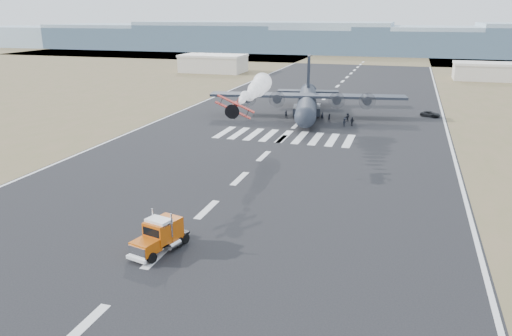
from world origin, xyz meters
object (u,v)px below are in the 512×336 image
at_px(crew_g, 322,116).
at_px(crew_e, 296,116).
at_px(crew_a, 286,114).
at_px(crew_d, 352,121).
at_px(semi_truck, 160,235).
at_px(crew_c, 345,122).
at_px(hangar_right, 485,71).
at_px(aerobatic_biplane, 234,107).
at_px(crew_f, 348,117).
at_px(support_vehicle, 430,114).
at_px(hangar_left, 213,63).
at_px(crew_h, 311,119).
at_px(crew_b, 330,117).
at_px(transport_aircraft, 307,101).

bearing_deg(crew_g, crew_e, -169.57).
xyz_separation_m(crew_a, crew_d, (14.97, -4.15, 0.13)).
bearing_deg(semi_truck, crew_e, 105.10).
relative_size(crew_a, crew_g, 0.98).
height_order(crew_c, crew_g, crew_c).
distance_m(crew_c, crew_e, 11.53).
xyz_separation_m(hangar_right, crew_c, (-36.34, -88.01, -2.12)).
height_order(aerobatic_biplane, crew_f, aerobatic_biplane).
distance_m(semi_truck, support_vehicle, 81.34).
bearing_deg(crew_d, crew_a, 108.32).
distance_m(hangar_left, crew_c, 103.43).
bearing_deg(hangar_right, hangar_left, -177.08).
bearing_deg(crew_g, crew_h, -120.98).
bearing_deg(crew_g, crew_a, 171.95).
height_order(crew_d, crew_f, crew_d).
bearing_deg(crew_b, support_vehicle, -19.63).
bearing_deg(aerobatic_biplane, hangar_right, 62.81).
relative_size(hangar_left, aerobatic_biplane, 4.82).
bearing_deg(crew_a, transport_aircraft, -168.71).
distance_m(hangar_left, crew_f, 99.37).
xyz_separation_m(crew_f, crew_g, (-5.47, 0.33, -0.09)).
bearing_deg(aerobatic_biplane, crew_e, 83.75).
distance_m(aerobatic_biplane, crew_b, 42.78).
bearing_deg(semi_truck, crew_f, 95.69).
xyz_separation_m(semi_truck, crew_e, (-1.01, 64.69, -0.74)).
bearing_deg(crew_d, crew_b, 93.35).
relative_size(semi_truck, crew_h, 4.46).
bearing_deg(hangar_right, support_vehicle, -104.94).
distance_m(hangar_right, crew_c, 95.24).
relative_size(crew_a, crew_c, 0.88).
bearing_deg(semi_truck, crew_b, 98.78).
relative_size(aerobatic_biplane, crew_b, 3.18).
bearing_deg(crew_c, semi_truck, -167.26).
bearing_deg(crew_f, hangar_left, -114.11).
bearing_deg(aerobatic_biplane, crew_a, 87.33).
bearing_deg(crew_d, crew_g, 92.45).
xyz_separation_m(hangar_left, crew_b, (57.92, -78.76, -2.61)).
distance_m(hangar_left, crew_d, 103.25).
xyz_separation_m(hangar_left, crew_d, (63.01, -81.75, -2.50)).
distance_m(transport_aircraft, crew_d, 13.71).
bearing_deg(hangar_right, crew_g, -116.87).
relative_size(crew_d, crew_h, 1.06).
distance_m(support_vehicle, crew_e, 30.47).
xyz_separation_m(crew_d, crew_g, (-6.85, 4.18, -0.11)).
bearing_deg(crew_b, crew_d, -78.81).
distance_m(crew_c, crew_h, 7.37).
height_order(crew_b, crew_f, crew_f).
distance_m(aerobatic_biplane, crew_a, 43.44).
distance_m(semi_truck, transport_aircraft, 70.18).
height_order(transport_aircraft, support_vehicle, transport_aircraft).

